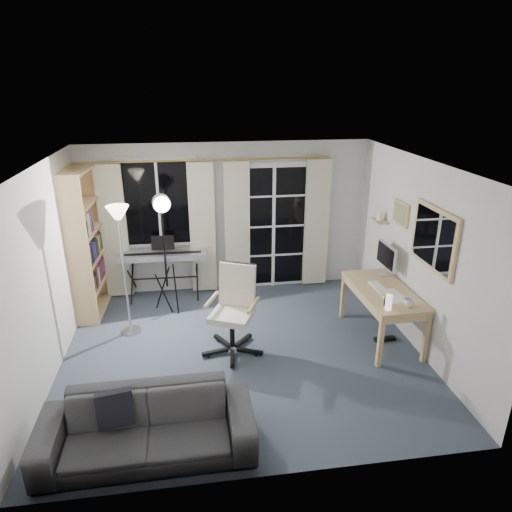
{
  "coord_description": "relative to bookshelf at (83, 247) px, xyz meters",
  "views": [
    {
      "loc": [
        -0.56,
        -5.01,
        3.29
      ],
      "look_at": [
        0.23,
        0.35,
        1.18
      ],
      "focal_mm": 32.0,
      "sensor_mm": 36.0,
      "label": 1
    }
  ],
  "objects": [
    {
      "name": "wall_mirror",
      "position": [
        4.35,
        -1.79,
        0.53
      ],
      "size": [
        0.04,
        0.94,
        0.74
      ],
      "color": "tan",
      "rests_on": "floor"
    },
    {
      "name": "monitor",
      "position": [
        4.21,
        -0.91,
        -0.03
      ],
      "size": [
        0.18,
        0.52,
        0.45
      ],
      "rotation": [
        0.0,
        0.0,
        0.03
      ],
      "color": "silver",
      "rests_on": "desk"
    },
    {
      "name": "wall_shelf",
      "position": [
        4.29,
        -0.39,
        0.38
      ],
      "size": [
        0.16,
        0.3,
        0.18
      ],
      "color": "tan",
      "rests_on": "floor"
    },
    {
      "name": "french_door",
      "position": [
        2.88,
        0.53,
        0.0
      ],
      "size": [
        1.32,
        0.09,
        2.11
      ],
      "color": "white",
      "rests_on": "floor"
    },
    {
      "name": "sofa",
      "position": [
        1.06,
        -2.99,
        -0.64
      ],
      "size": [
        1.97,
        0.59,
        0.77
      ],
      "rotation": [
        0.0,
        0.0,
        0.01
      ],
      "color": "#29292B",
      "rests_on": "floor"
    },
    {
      "name": "mug",
      "position": [
        4.11,
        -1.86,
        -0.25
      ],
      "size": [
        0.12,
        0.1,
        0.12
      ],
      "primitive_type": "imported",
      "rotation": [
        0.0,
        0.0,
        0.03
      ],
      "color": "silver",
      "rests_on": "desk"
    },
    {
      "name": "window",
      "position": [
        1.08,
        0.53,
        0.48
      ],
      "size": [
        1.2,
        0.08,
        1.4
      ],
      "color": "white",
      "rests_on": "floor"
    },
    {
      "name": "torchiere_lamp",
      "position": [
        0.65,
        -0.72,
        0.43
      ],
      "size": [
        0.31,
        0.31,
        1.8
      ],
      "rotation": [
        0.0,
        0.0,
        -0.07
      ],
      "color": "#B2B2B7",
      "rests_on": "floor"
    },
    {
      "name": "studio_light",
      "position": [
        1.17,
        -0.24,
        0.47
      ],
      "size": [
        0.37,
        0.38,
        1.86
      ],
      "rotation": [
        0.0,
        0.0,
        0.18
      ],
      "color": "black",
      "rests_on": "floor"
    },
    {
      "name": "keyboard_piano",
      "position": [
        1.1,
        0.26,
        -0.3
      ],
      "size": [
        1.32,
        0.66,
        0.95
      ],
      "rotation": [
        0.0,
        0.0,
        -0.03
      ],
      "color": "black",
      "rests_on": "floor"
    },
    {
      "name": "office_chair",
      "position": [
        2.06,
        -1.31,
        -0.36
      ],
      "size": [
        0.78,
        0.8,
        1.13
      ],
      "rotation": [
        0.0,
        0.0,
        -0.42
      ],
      "color": "black",
      "rests_on": "floor"
    },
    {
      "name": "bookshelf",
      "position": [
        0.0,
        0.0,
        0.0
      ],
      "size": [
        0.39,
        1.02,
        2.16
      ],
      "rotation": [
        0.0,
        0.0,
        -0.04
      ],
      "color": "tan",
      "rests_on": "floor"
    },
    {
      "name": "desk",
      "position": [
        4.01,
        -1.36,
        -0.39
      ],
      "size": [
        0.71,
        1.36,
        0.72
      ],
      "rotation": [
        0.0,
        0.0,
        0.03
      ],
      "color": "tan",
      "rests_on": "floor"
    },
    {
      "name": "curtains",
      "position": [
        1.99,
        0.44,
        0.07
      ],
      "size": [
        3.6,
        0.07,
        2.13
      ],
      "color": "gold",
      "rests_on": "floor"
    },
    {
      "name": "framed_print",
      "position": [
        4.36,
        -0.89,
        0.58
      ],
      "size": [
        0.03,
        0.42,
        0.32
      ],
      "color": "tan",
      "rests_on": "floor"
    },
    {
      "name": "desk_clutter",
      "position": [
        3.95,
        -1.59,
        -0.46
      ],
      "size": [
        0.41,
        0.82,
        0.91
      ],
      "rotation": [
        0.0,
        0.0,
        0.03
      ],
      "color": "white",
      "rests_on": "desk"
    },
    {
      "name": "floor",
      "position": [
        2.13,
        -1.44,
        -1.03
      ],
      "size": [
        4.5,
        4.0,
        0.02
      ],
      "primitive_type": "cube",
      "color": "#394354",
      "rests_on": "ground"
    }
  ]
}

